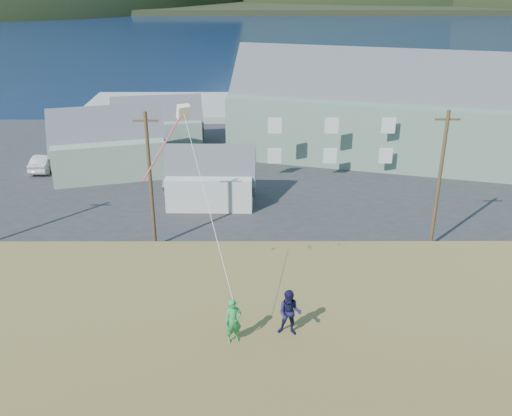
{
  "coord_description": "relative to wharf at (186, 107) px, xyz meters",
  "views": [
    {
      "loc": [
        3.03,
        -33.66,
        18.46
      ],
      "look_at": [
        3.08,
        -11.75,
        8.8
      ],
      "focal_mm": 40.0,
      "sensor_mm": 36.0,
      "label": 1
    }
  ],
  "objects": [
    {
      "name": "parked_cars",
      "position": [
        -2.32,
        -18.98,
        0.39
      ],
      "size": [
        23.32,
        13.33,
        1.54
      ],
      "color": "slate",
      "rests_on": "waterfront_lot"
    },
    {
      "name": "kite_flyer_navy",
      "position": [
        10.15,
        -58.29,
        7.55
      ],
      "size": [
        0.88,
        0.75,
        1.6
      ],
      "primitive_type": "imported",
      "rotation": [
        0.0,
        0.0,
        -0.2
      ],
      "color": "#17153B",
      "rests_on": "hillside"
    },
    {
      "name": "wharf",
      "position": [
        0.0,
        0.0,
        0.0
      ],
      "size": [
        26.0,
        14.0,
        0.9
      ],
      "primitive_type": "cube",
      "color": "gray",
      "rests_on": "ground"
    },
    {
      "name": "lodge",
      "position": [
        24.78,
        -19.85,
        4.44
      ],
      "size": [
        37.59,
        19.03,
        12.74
      ],
      "rotation": [
        0.0,
        0.0,
        -0.26
      ],
      "color": "slate",
      "rests_on": "waterfront_lot"
    },
    {
      "name": "ground",
      "position": [
        6.0,
        -40.0,
        -0.45
      ],
      "size": [
        900.0,
        900.0,
        0.0
      ],
      "primitive_type": "plane",
      "color": "#0A1638",
      "rests_on": "ground"
    },
    {
      "name": "grass_strip",
      "position": [
        6.0,
        -42.0,
        -0.4
      ],
      "size": [
        110.0,
        8.0,
        0.1
      ],
      "primitive_type": "cube",
      "color": "#4C3D19",
      "rests_on": "ground"
    },
    {
      "name": "shed_white",
      "position": [
        5.48,
        -30.72,
        1.77
      ],
      "size": [
        7.33,
        4.95,
        5.75
      ],
      "rotation": [
        0.0,
        0.0,
        -0.02
      ],
      "color": "silver",
      "rests_on": "waterfront_lot"
    },
    {
      "name": "shed_palegreen_near",
      "position": [
        -4.39,
        -23.71,
        2.34
      ],
      "size": [
        11.47,
        8.74,
        7.43
      ],
      "rotation": [
        0.0,
        0.0,
        0.26
      ],
      "color": "slate",
      "rests_on": "waterfront_lot"
    },
    {
      "name": "waterfront_lot",
      "position": [
        6.0,
        -23.0,
        -0.39
      ],
      "size": [
        72.0,
        36.0,
        0.12
      ],
      "primitive_type": "cube",
      "color": "#28282B",
      "rests_on": "ground"
    },
    {
      "name": "kite_flyer_green",
      "position": [
        8.35,
        -58.69,
        7.51
      ],
      "size": [
        0.65,
        0.54,
        1.53
      ],
      "primitive_type": "imported",
      "rotation": [
        0.0,
        0.0,
        0.36
      ],
      "color": "#268B3E",
      "rests_on": "hillside"
    },
    {
      "name": "shed_palegreen_far",
      "position": [
        -1.22,
        -15.1,
        1.99
      ],
      "size": [
        10.18,
        6.81,
        6.34
      ],
      "rotation": [
        0.0,
        0.0,
        0.16
      ],
      "color": "slate",
      "rests_on": "waterfront_lot"
    },
    {
      "name": "kite_rig",
      "position": [
        6.3,
        -53.09,
        12.54
      ],
      "size": [
        1.63,
        3.23,
        7.63
      ],
      "color": "beige",
      "rests_on": "ground"
    },
    {
      "name": "utility_poles",
      "position": [
        4.94,
        -38.5,
        4.29
      ],
      "size": [
        31.46,
        0.24,
        9.55
      ],
      "color": "#47331E",
      "rests_on": "waterfront_lot"
    }
  ]
}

